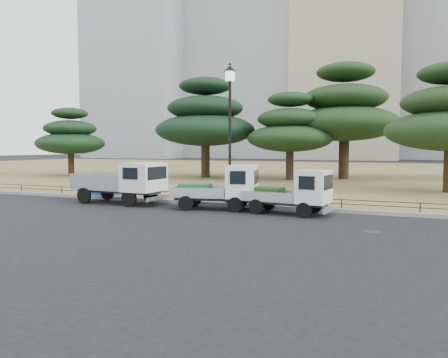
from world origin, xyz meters
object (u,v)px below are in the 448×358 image
at_px(truck_kei_front, 222,187).
at_px(tarp_pile, 105,188).
at_px(truck_large, 123,181).
at_px(truck_kei_rear, 293,192).
at_px(street_lamp, 230,110).

bearing_deg(truck_kei_front, tarp_pile, 155.85).
bearing_deg(tarp_pile, truck_large, -35.62).
height_order(truck_large, truck_kei_rear, truck_large).
bearing_deg(truck_kei_front, truck_large, 168.95).
bearing_deg(truck_large, tarp_pile, 147.11).
xyz_separation_m(truck_kei_front, street_lamp, (-0.15, 1.30, 3.43)).
distance_m(truck_kei_front, tarp_pile, 7.79).
height_order(truck_large, truck_kei_front, truck_large).
xyz_separation_m(truck_kei_front, tarp_pile, (-7.58, 1.71, -0.44)).
distance_m(truck_large, street_lamp, 6.13).
xyz_separation_m(truck_large, truck_kei_rear, (8.35, -0.14, -0.20)).
distance_m(street_lamp, tarp_pile, 8.39).
height_order(truck_kei_rear, tarp_pile, truck_kei_rear).
height_order(truck_kei_front, truck_kei_rear, truck_kei_front).
bearing_deg(street_lamp, tarp_pile, 176.78).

